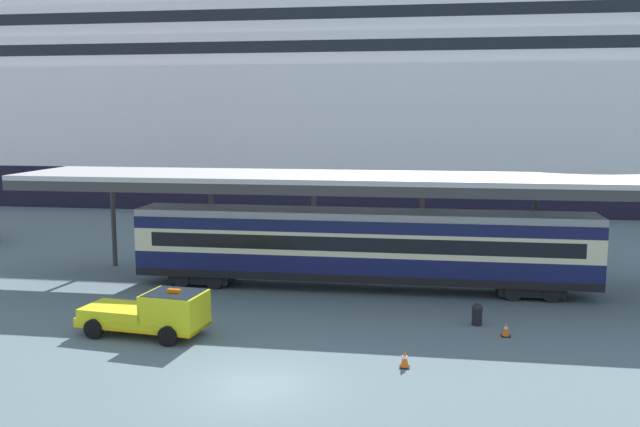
# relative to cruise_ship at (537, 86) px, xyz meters

# --- Properties ---
(ground_plane) EXTENTS (400.00, 400.00, 0.00)m
(ground_plane) POSITION_rel_cruise_ship_xyz_m (-16.26, -52.29, -11.77)
(ground_plane) COLOR slate
(cruise_ship) EXTENTS (146.12, 24.45, 33.15)m
(cruise_ship) POSITION_rel_cruise_ship_xyz_m (0.00, 0.00, 0.00)
(cruise_ship) COLOR black
(cruise_ship) RESTS_ON ground
(platform_canopy) EXTENTS (36.15, 6.40, 5.89)m
(platform_canopy) POSITION_rel_cruise_ship_xyz_m (-14.08, -38.55, -6.15)
(platform_canopy) COLOR #B2B2B2
(platform_canopy) RESTS_ON ground
(train_carriage) EXTENTS (23.34, 2.81, 4.11)m
(train_carriage) POSITION_rel_cruise_ship_xyz_m (-14.08, -39.00, -9.46)
(train_carriage) COLOR black
(train_carriage) RESTS_ON ground
(service_truck) EXTENTS (5.41, 2.74, 2.02)m
(service_truck) POSITION_rel_cruise_ship_xyz_m (-21.69, -47.81, -10.78)
(service_truck) COLOR yellow
(service_truck) RESTS_ON ground
(traffic_cone_near) EXTENTS (0.36, 0.36, 0.69)m
(traffic_cone_near) POSITION_rel_cruise_ship_xyz_m (-11.47, -49.85, -11.43)
(traffic_cone_near) COLOR black
(traffic_cone_near) RESTS_ON ground
(traffic_cone_mid) EXTENTS (0.36, 0.36, 0.63)m
(traffic_cone_mid) POSITION_rel_cruise_ship_xyz_m (-7.51, -45.70, -11.46)
(traffic_cone_mid) COLOR black
(traffic_cone_mid) RESTS_ON ground
(quay_bollard) EXTENTS (0.48, 0.48, 0.96)m
(quay_bollard) POSITION_rel_cruise_ship_xyz_m (-8.57, -44.31, -11.25)
(quay_bollard) COLOR black
(quay_bollard) RESTS_ON ground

